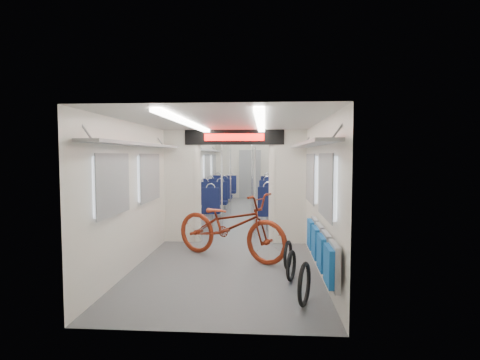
{
  "coord_description": "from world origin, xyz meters",
  "views": [
    {
      "loc": [
        0.61,
        -9.63,
        1.79
      ],
      "look_at": [
        0.07,
        -1.35,
        1.24
      ],
      "focal_mm": 28.0,
      "sensor_mm": 36.0,
      "label": 1
    }
  ],
  "objects": [
    {
      "name": "carriage",
      "position": [
        0.0,
        -0.27,
        1.5
      ],
      "size": [
        12.0,
        12.02,
        2.31
      ],
      "color": "#515456",
      "rests_on": "ground"
    },
    {
      "name": "bicycle",
      "position": [
        0.02,
        -3.25,
        0.58
      ],
      "size": [
        2.29,
        1.71,
        1.15
      ],
      "primitive_type": "imported",
      "rotation": [
        0.0,
        0.0,
        1.08
      ],
      "color": "maroon",
      "rests_on": "ground"
    },
    {
      "name": "flip_bench",
      "position": [
        1.35,
        -4.73,
        0.58
      ],
      "size": [
        0.12,
        2.09,
        0.5
      ],
      "color": "gray",
      "rests_on": "carriage"
    },
    {
      "name": "bike_hoop_a",
      "position": [
        1.09,
        -5.25,
        0.24
      ],
      "size": [
        0.22,
        0.51,
        0.53
      ],
      "primitive_type": "torus",
      "rotation": [
        1.57,
        0.0,
        1.24
      ],
      "color": "black",
      "rests_on": "ground"
    },
    {
      "name": "bike_hoop_b",
      "position": [
        1.0,
        -4.37,
        0.2
      ],
      "size": [
        0.18,
        0.44,
        0.44
      ],
      "primitive_type": "torus",
      "rotation": [
        1.57,
        0.0,
        1.26
      ],
      "color": "black",
      "rests_on": "ground"
    },
    {
      "name": "bike_hoop_c",
      "position": [
        0.98,
        -3.83,
        0.2
      ],
      "size": [
        0.18,
        0.45,
        0.46
      ],
      "primitive_type": "torus",
      "rotation": [
        1.57,
        0.0,
        1.28
      ],
      "color": "black",
      "rests_on": "ground"
    },
    {
      "name": "seat_bay_near_left",
      "position": [
        -0.93,
        0.39,
        0.55
      ],
      "size": [
        0.92,
        2.1,
        1.11
      ],
      "color": "#0B1133",
      "rests_on": "ground"
    },
    {
      "name": "seat_bay_near_right",
      "position": [
        0.94,
        0.21,
        0.57
      ],
      "size": [
        0.96,
        2.31,
        1.17
      ],
      "color": "#0B1133",
      "rests_on": "ground"
    },
    {
      "name": "seat_bay_far_left",
      "position": [
        -0.93,
        3.59,
        0.56
      ],
      "size": [
        0.93,
        2.16,
        1.13
      ],
      "color": "#0B1133",
      "rests_on": "ground"
    },
    {
      "name": "seat_bay_far_right",
      "position": [
        0.93,
        3.18,
        0.55
      ],
      "size": [
        0.93,
        2.16,
        1.13
      ],
      "color": "#0B1133",
      "rests_on": "ground"
    },
    {
      "name": "stanchion_near_left",
      "position": [
        -0.33,
        -1.47,
        1.15
      ],
      "size": [
        0.04,
        0.04,
        2.3
      ],
      "primitive_type": "cylinder",
      "color": "silver",
      "rests_on": "ground"
    },
    {
      "name": "stanchion_near_right",
      "position": [
        0.4,
        -1.68,
        1.15
      ],
      "size": [
        0.04,
        0.04,
        2.3
      ],
      "primitive_type": "cylinder",
      "color": "silver",
      "rests_on": "ground"
    },
    {
      "name": "stanchion_far_left",
      "position": [
        -0.42,
        1.58,
        1.15
      ],
      "size": [
        0.04,
        0.04,
        2.3
      ],
      "primitive_type": "cylinder",
      "color": "silver",
      "rests_on": "ground"
    },
    {
      "name": "stanchion_far_right",
      "position": [
        0.23,
        1.74,
        1.15
      ],
      "size": [
        0.04,
        0.04,
        2.3
      ],
      "primitive_type": "cylinder",
      "color": "silver",
      "rests_on": "ground"
    }
  ]
}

